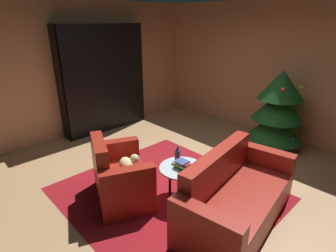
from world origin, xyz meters
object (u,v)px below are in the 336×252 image
bottle_on_table (177,156)px  decorated_tree (278,109)px  coffee_table (182,171)px  book_stack_on_table (182,164)px  armchair_red (120,178)px  couch_red (235,198)px  bookshelf_unit (109,80)px

bottle_on_table → decorated_tree: 2.46m
coffee_table → book_stack_on_table: bearing=-16.2°
armchair_red → couch_red: 1.56m
armchair_red → bottle_on_table: 0.86m
bookshelf_unit → bottle_on_table: bearing=-14.0°
bookshelf_unit → bottle_on_table: 2.99m
armchair_red → bottle_on_table: (0.42, 0.70, 0.25)m
decorated_tree → armchair_red: bearing=-102.5°
armchair_red → coffee_table: 0.86m
armchair_red → coffee_table: size_ratio=1.92×
armchair_red → coffee_table: armchair_red is taller
couch_red → coffee_table: size_ratio=3.10×
couch_red → decorated_tree: size_ratio=1.28×
bookshelf_unit → decorated_tree: size_ratio=1.51×
armchair_red → book_stack_on_table: bearing=47.1°
coffee_table → decorated_tree: bearing=87.3°
book_stack_on_table → bottle_on_table: bearing=156.1°
armchair_red → couch_red: armchair_red is taller
coffee_table → bottle_on_table: (-0.16, 0.07, 0.15)m
bookshelf_unit → book_stack_on_table: 3.17m
decorated_tree → couch_red: bearing=-74.6°
couch_red → book_stack_on_table: 0.81m
couch_red → bookshelf_unit: bearing=170.6°
armchair_red → book_stack_on_table: size_ratio=5.35×
armchair_red → book_stack_on_table: (0.59, 0.63, 0.21)m
bookshelf_unit → book_stack_on_table: (3.02, -0.78, -0.59)m
couch_red → book_stack_on_table: (-0.76, -0.16, 0.23)m
coffee_table → book_stack_on_table: (0.01, -0.00, 0.11)m
couch_red → armchair_red: bearing=-149.7°
couch_red → decorated_tree: decorated_tree is taller
bottle_on_table → decorated_tree: (0.28, 2.44, 0.21)m
bookshelf_unit → decorated_tree: 3.59m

